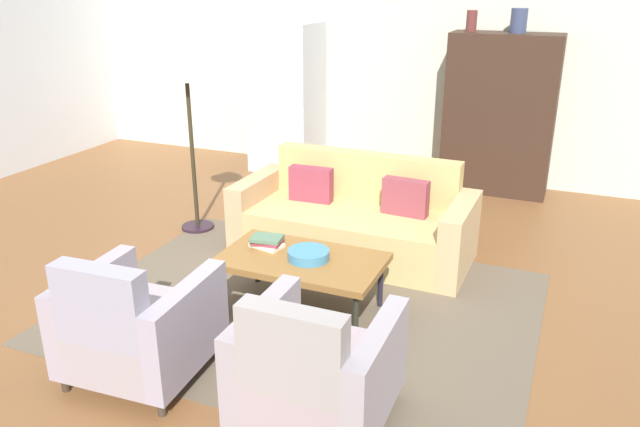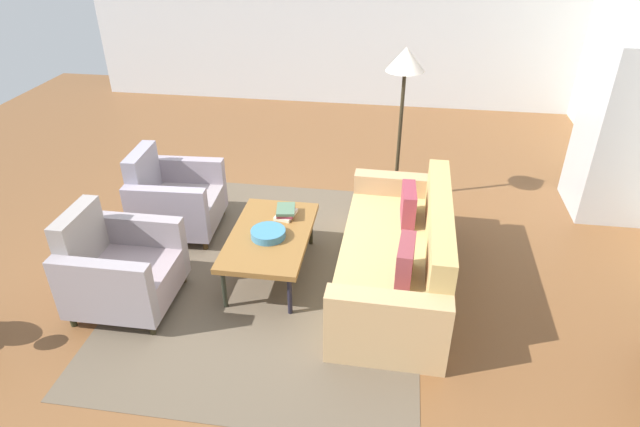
{
  "view_description": "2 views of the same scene",
  "coord_description": "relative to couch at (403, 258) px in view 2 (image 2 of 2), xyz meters",
  "views": [
    {
      "loc": [
        2.09,
        -3.64,
        2.36
      ],
      "look_at": [
        0.26,
        0.69,
        0.57
      ],
      "focal_mm": 34.87,
      "sensor_mm": 36.0,
      "label": 1
    },
    {
      "loc": [
        4.26,
        1.17,
        3.01
      ],
      "look_at": [
        0.19,
        0.56,
        0.58
      ],
      "focal_mm": 30.08,
      "sensor_mm": 36.0,
      "label": 2
    }
  ],
  "objects": [
    {
      "name": "armchair_left",
      "position": [
        -0.6,
        -2.35,
        0.06
      ],
      "size": [
        0.85,
        0.85,
        0.88
      ],
      "rotation": [
        0.0,
        0.0,
        0.06
      ],
      "color": "#3A2C16",
      "rests_on": "ground"
    },
    {
      "name": "ground_plane",
      "position": [
        -0.35,
        -1.32,
        -0.29
      ],
      "size": [
        10.94,
        10.94,
        0.0
      ],
      "primitive_type": "plane",
      "color": "brown"
    },
    {
      "name": "floor_lamp",
      "position": [
        -1.64,
        -0.1,
        1.16
      ],
      "size": [
        0.4,
        0.4,
        1.72
      ],
      "color": "black",
      "rests_on": "ground"
    },
    {
      "name": "wall_left",
      "position": [
        -4.91,
        -1.32,
        1.11
      ],
      "size": [
        0.12,
        7.89,
        2.8
      ],
      "primitive_type": "cube",
      "color": "silver",
      "rests_on": "ground"
    },
    {
      "name": "refrigerator",
      "position": [
        -1.74,
        2.18,
        0.64
      ],
      "size": [
        0.8,
        0.73,
        1.85
      ],
      "color": "#B7BABF",
      "rests_on": "ground"
    },
    {
      "name": "fruit_bowl",
      "position": [
        0.06,
        -1.19,
        0.18
      ],
      "size": [
        0.31,
        0.31,
        0.07
      ],
      "primitive_type": "cylinder",
      "color": "teal",
      "rests_on": "coffee_table"
    },
    {
      "name": "coffee_table",
      "position": [
        -0.0,
        -1.19,
        0.11
      ],
      "size": [
        1.2,
        0.7,
        0.43
      ],
      "color": "black",
      "rests_on": "ground"
    },
    {
      "name": "couch",
      "position": [
        0.0,
        0.0,
        0.0
      ],
      "size": [
        2.11,
        0.94,
        0.86
      ],
      "rotation": [
        0.0,
        0.0,
        3.12
      ],
      "color": "tan",
      "rests_on": "ground"
    },
    {
      "name": "book_stack",
      "position": [
        -0.33,
        -1.11,
        0.19
      ],
      "size": [
        0.27,
        0.2,
        0.08
      ],
      "color": "beige",
      "rests_on": "coffee_table"
    },
    {
      "name": "armchair_right",
      "position": [
        0.6,
        -2.35,
        0.06
      ],
      "size": [
        0.8,
        0.8,
        0.88
      ],
      "rotation": [
        0.0,
        0.0,
        0.01
      ],
      "color": "#312617",
      "rests_on": "ground"
    },
    {
      "name": "area_rug",
      "position": [
        -0.0,
        -1.14,
        -0.28
      ],
      "size": [
        3.4,
        2.6,
        0.01
      ],
      "primitive_type": "cube",
      "color": "brown",
      "rests_on": "ground"
    }
  ]
}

